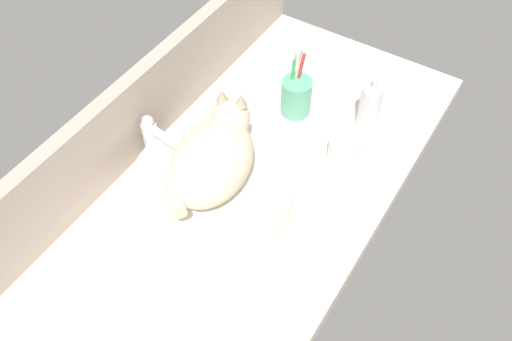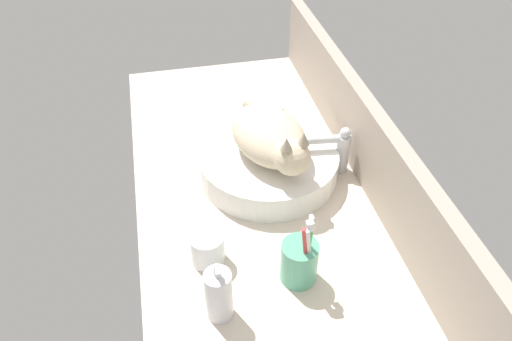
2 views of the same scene
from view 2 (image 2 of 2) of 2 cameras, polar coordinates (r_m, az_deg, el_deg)
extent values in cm
cube|color=beige|center=(131.28, -0.12, -2.36)|extent=(130.80, 61.06, 4.00)
cube|color=#AD9E8E|center=(130.76, 12.29, 3.65)|extent=(130.80, 3.60, 21.60)
cylinder|color=white|center=(131.16, 1.39, 0.87)|extent=(36.62, 36.62, 7.29)
ellipsoid|color=beige|center=(125.50, 1.46, 4.07)|extent=(28.25, 22.31, 11.00)
sphere|color=beige|center=(116.39, 4.11, 1.52)|extent=(8.80, 8.80, 8.80)
cone|color=tan|center=(113.32, 5.46, 3.65)|extent=(2.80, 2.80, 3.20)
cone|color=tan|center=(111.49, 3.50, 3.07)|extent=(2.80, 2.80, 3.20)
cylinder|color=beige|center=(134.37, 0.86, 7.10)|extent=(9.77, 10.29, 3.20)
cylinder|color=silver|center=(133.29, 9.85, 1.96)|extent=(3.60, 3.60, 11.00)
cylinder|color=silver|center=(129.19, 7.94, 3.54)|extent=(3.44, 10.20, 2.20)
sphere|color=silver|center=(129.27, 10.18, 4.28)|extent=(2.80, 2.80, 2.80)
cylinder|color=silver|center=(100.05, -4.27, -14.00)|extent=(5.45, 5.45, 12.30)
cylinder|color=silver|center=(94.00, -4.50, -11.34)|extent=(1.20, 1.20, 2.80)
cylinder|color=silver|center=(92.16, -4.43, -11.38)|extent=(2.20, 1.00, 1.00)
cylinder|color=#5BB28E|center=(106.57, 4.95, -10.37)|extent=(7.84, 7.84, 9.97)
cylinder|color=#D13838|center=(102.74, 5.70, -9.61)|extent=(1.81, 3.00, 17.00)
cube|color=white|center=(96.39, 6.03, -6.37)|extent=(1.33, 1.09, 2.54)
cylinder|color=green|center=(103.81, 5.99, -8.93)|extent=(2.56, 1.12, 17.02)
cube|color=white|center=(97.52, 6.34, -5.69)|extent=(1.43, 0.83, 2.52)
cylinder|color=white|center=(102.96, 6.05, -9.50)|extent=(2.90, 3.13, 16.96)
cube|color=white|center=(96.61, 6.40, -6.27)|extent=(1.49, 1.11, 2.61)
cylinder|color=white|center=(110.62, -5.57, -8.83)|extent=(7.60, 7.60, 7.63)
cylinder|color=silver|center=(112.03, -5.51, -9.45)|extent=(6.69, 6.69, 3.91)
camera|label=1|loc=(1.62, -29.74, 43.15)|focal=40.00mm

